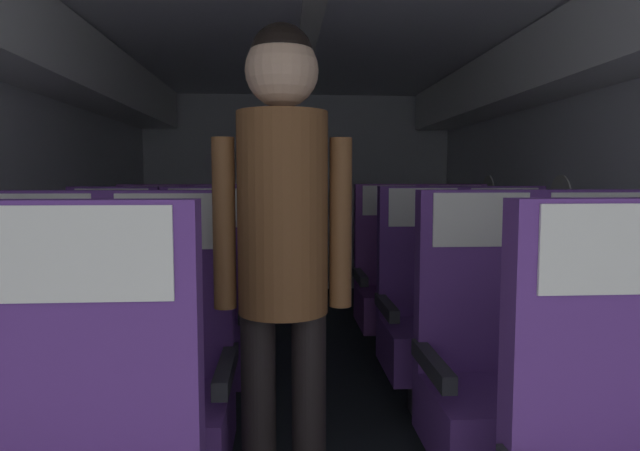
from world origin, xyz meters
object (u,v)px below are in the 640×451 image
seat_b_left_aisle (165,385)px  flight_attendant (283,233)px  seat_d_left_window (151,289)px  seat_d_right_window (391,285)px  seat_b_left_window (35,388)px  seat_b_right_window (486,377)px  seat_b_right_aisle (605,374)px  seat_d_left_aisle (222,288)px  seat_c_left_window (110,323)px  seat_d_right_aisle (457,284)px  seat_c_right_window (426,318)px  seat_c_right_aisle (508,316)px  seat_c_left_aisle (204,321)px

seat_b_left_aisle → flight_attendant: flight_attendant is taller
seat_d_left_window → seat_d_right_window: same height
seat_b_left_window → seat_b_left_aisle: (0.44, -0.00, 0.00)m
seat_b_right_window → seat_d_left_window: size_ratio=1.00×
seat_b_right_aisle → flight_attendant: (-1.18, -0.19, 0.55)m
flight_attendant → seat_d_right_window: bearing=64.0°
seat_b_left_window → seat_d_left_aisle: size_ratio=1.00×
seat_b_right_window → seat_c_left_window: same height
seat_d_right_aisle → seat_d_right_window: size_ratio=1.00×
seat_b_left_aisle → seat_c_left_window: (-0.45, 0.85, 0.00)m
seat_d_left_aisle → seat_d_right_window: same height
seat_c_right_window → seat_d_right_window: (-0.01, 0.85, 0.00)m
seat_d_left_aisle → seat_c_right_window: bearing=-36.8°
seat_c_right_window → seat_d_left_window: size_ratio=1.00×
seat_d_right_aisle → seat_b_right_window: bearing=-104.5°
flight_attendant → seat_c_right_aisle: bearing=36.4°
seat_c_right_aisle → seat_d_left_window: bearing=157.6°
seat_c_right_aisle → seat_b_right_window: bearing=-117.2°
seat_c_right_window → seat_c_right_aisle: bearing=0.3°
seat_d_right_window → seat_c_right_aisle: bearing=-62.1°
seat_b_right_window → flight_attendant: 0.93m
seat_c_left_window → seat_d_left_window: 0.83m
seat_d_right_window → seat_b_right_aisle: bearing=-74.8°
seat_b_right_aisle → seat_d_left_aisle: bearing=133.1°
seat_c_right_window → seat_d_right_aisle: bearing=62.7°
seat_c_right_aisle → seat_c_left_window: bearing=180.0°
seat_b_right_window → seat_d_left_window: same height
seat_c_left_window → flight_attendant: 1.45m
seat_b_left_aisle → seat_d_right_window: bearing=56.4°
seat_b_right_aisle → seat_d_right_window: size_ratio=1.00×
seat_b_right_aisle → seat_c_right_aisle: size_ratio=1.00×
seat_b_left_window → seat_d_left_window: bearing=90.1°
seat_c_right_window → flight_attendant: 1.38m
seat_b_left_aisle → seat_d_left_aisle: (0.01, 1.69, 0.00)m
seat_c_left_window → seat_c_right_window: same height
seat_c_right_aisle → seat_d_left_aisle: size_ratio=1.00×
seat_c_left_aisle → seat_d_left_aisle: 0.83m
seat_b_right_aisle → flight_attendant: 1.31m
seat_b_right_window → seat_d_right_window: bearing=90.5°
seat_b_right_aisle → seat_d_right_window: bearing=105.2°
seat_c_right_window → seat_d_right_aisle: same height
seat_d_right_aisle → seat_d_left_window: bearing=-179.4°
seat_c_left_aisle → seat_c_right_window: bearing=-0.9°
seat_c_left_window → seat_d_right_window: (1.57, 0.85, 0.00)m
seat_c_right_aisle → seat_b_left_window: bearing=-157.3°
seat_d_left_window → seat_d_right_window: (1.57, 0.02, 0.00)m
seat_d_right_aisle → seat_c_right_aisle: bearing=-90.3°
seat_d_left_aisle → seat_c_left_window: bearing=-118.4°
seat_c_left_window → seat_b_right_aisle: bearing=-22.5°
seat_b_left_aisle → seat_d_right_aisle: same height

